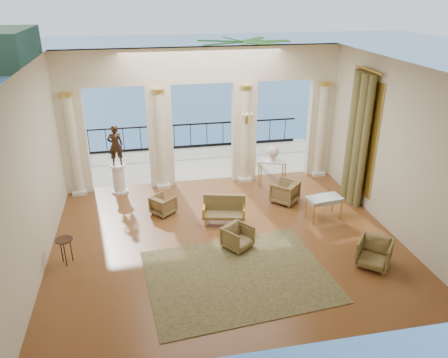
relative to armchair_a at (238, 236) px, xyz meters
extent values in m
plane|color=#4D2F10|center=(-0.22, 0.49, -0.33)|extent=(9.00, 9.00, 0.00)
plane|color=beige|center=(-0.22, -3.51, 1.92)|extent=(9.00, 0.00, 9.00)
plane|color=beige|center=(-4.72, 0.49, 1.92)|extent=(0.00, 8.00, 8.00)
plane|color=beige|center=(4.28, 0.49, 1.92)|extent=(0.00, 8.00, 8.00)
plane|color=white|center=(-0.22, 0.49, 4.17)|extent=(9.00, 9.00, 0.00)
cube|color=beige|center=(-0.22, 4.34, 3.62)|extent=(9.00, 0.30, 1.10)
cube|color=beige|center=(-4.32, 4.34, 1.37)|extent=(0.80, 0.30, 3.40)
cylinder|color=beige|center=(-4.32, 4.16, 1.27)|extent=(0.28, 0.28, 3.20)
cylinder|color=gold|center=(-4.32, 4.16, 2.92)|extent=(0.40, 0.40, 0.12)
cube|color=silver|center=(-4.32, 4.16, -0.27)|extent=(0.45, 0.45, 0.12)
cube|color=beige|center=(-1.62, 4.34, 1.37)|extent=(0.80, 0.30, 3.40)
cylinder|color=beige|center=(-1.62, 4.16, 1.27)|extent=(0.28, 0.28, 3.20)
cylinder|color=gold|center=(-1.62, 4.16, 2.92)|extent=(0.40, 0.40, 0.12)
cube|color=silver|center=(-1.62, 4.16, -0.27)|extent=(0.45, 0.45, 0.12)
cube|color=beige|center=(1.18, 4.34, 1.37)|extent=(0.80, 0.30, 3.40)
cylinder|color=beige|center=(1.18, 4.16, 1.27)|extent=(0.28, 0.28, 3.20)
cylinder|color=gold|center=(1.18, 4.16, 2.92)|extent=(0.40, 0.40, 0.12)
cube|color=silver|center=(1.18, 4.16, -0.27)|extent=(0.45, 0.45, 0.12)
cube|color=beige|center=(3.88, 4.34, 1.37)|extent=(0.80, 0.30, 3.40)
cylinder|color=beige|center=(3.88, 4.16, 1.27)|extent=(0.28, 0.28, 3.20)
cylinder|color=gold|center=(3.88, 4.16, 2.92)|extent=(0.40, 0.40, 0.12)
cube|color=silver|center=(3.88, 4.16, -0.27)|extent=(0.45, 0.45, 0.12)
cube|color=#B3AB93|center=(-0.22, 6.29, -0.38)|extent=(10.00, 3.60, 0.10)
cube|color=black|center=(-0.22, 7.89, 0.67)|extent=(9.00, 0.06, 0.06)
cube|color=black|center=(-0.22, 7.89, -0.28)|extent=(9.00, 0.06, 0.10)
cylinder|color=black|center=(-0.22, 7.89, 0.17)|extent=(0.03, 0.03, 1.00)
cylinder|color=black|center=(-4.32, 7.89, 0.17)|extent=(0.03, 0.03, 1.00)
cylinder|color=black|center=(3.88, 7.89, 0.17)|extent=(0.03, 0.03, 1.00)
cylinder|color=#4C3823|center=(1.78, 7.09, 1.77)|extent=(0.20, 0.20, 4.20)
plane|color=#255791|center=(-0.22, 60.49, -6.33)|extent=(160.00, 160.00, 0.00)
cylinder|color=brown|center=(4.08, 1.54, 1.67)|extent=(0.26, 0.26, 4.00)
cylinder|color=brown|center=(4.04, 1.99, 1.67)|extent=(0.32, 0.32, 4.00)
cylinder|color=brown|center=(4.08, 2.44, 1.67)|extent=(0.26, 0.26, 4.00)
cylinder|color=gold|center=(4.13, 1.99, 3.72)|extent=(0.08, 1.40, 0.08)
cube|color=gold|center=(4.25, 1.99, 1.77)|extent=(0.04, 1.60, 3.40)
cube|color=gold|center=(1.18, 4.02, 1.87)|extent=(0.10, 0.04, 0.25)
cylinder|color=gold|center=(1.04, 3.94, 1.97)|extent=(0.02, 0.02, 0.22)
cylinder|color=gold|center=(1.18, 3.94, 1.97)|extent=(0.02, 0.02, 0.22)
cylinder|color=gold|center=(1.32, 3.94, 1.97)|extent=(0.02, 0.02, 0.22)
cube|color=#33371C|center=(-0.26, -1.20, -0.32)|extent=(4.42, 3.59, 0.02)
imported|color=#4F4225|center=(0.00, 0.00, 0.00)|extent=(0.88, 0.87, 0.66)
imported|color=#4F4225|center=(3.03, -1.40, 0.05)|extent=(1.01, 1.00, 0.76)
imported|color=#4F4225|center=(2.01, 2.27, 0.04)|extent=(1.00, 1.00, 0.75)
imported|color=#4F4225|center=(-1.74, 2.23, -0.02)|extent=(0.83, 0.83, 0.62)
cube|color=#4F4225|center=(-0.11, 1.29, -0.07)|extent=(1.28, 0.76, 0.09)
cube|color=#4F4225|center=(-0.05, 1.51, 0.22)|extent=(1.18, 0.35, 0.49)
cube|color=gold|center=(-0.65, 1.42, 0.09)|extent=(0.18, 0.49, 0.23)
cube|color=gold|center=(0.44, 1.16, 0.09)|extent=(0.18, 0.49, 0.23)
cylinder|color=gold|center=(-0.65, 1.22, -0.22)|extent=(0.04, 0.04, 0.22)
cylinder|color=gold|center=(0.35, 0.98, -0.22)|extent=(0.04, 0.04, 0.22)
cylinder|color=gold|center=(-0.56, 1.60, -0.22)|extent=(0.04, 0.04, 0.22)
cylinder|color=gold|center=(0.44, 1.36, -0.22)|extent=(0.04, 0.04, 0.22)
cube|color=#8EA5B5|center=(2.78, 1.05, 0.32)|extent=(1.04, 0.66, 0.04)
cylinder|color=gold|center=(2.37, 0.77, -0.02)|extent=(0.04, 0.04, 0.63)
cylinder|color=gold|center=(3.25, 0.89, -0.02)|extent=(0.04, 0.04, 0.63)
cylinder|color=gold|center=(2.31, 1.21, -0.02)|extent=(0.04, 0.04, 0.63)
cylinder|color=gold|center=(3.19, 1.33, -0.02)|extent=(0.04, 0.04, 0.63)
cylinder|color=silver|center=(-3.05, 3.99, -0.30)|extent=(0.53, 0.53, 0.07)
cylinder|color=silver|center=(-3.05, 3.99, 0.15)|extent=(0.39, 0.39, 0.85)
cylinder|color=silver|center=(-3.05, 3.99, 0.61)|extent=(0.49, 0.49, 0.05)
imported|color=#302115|center=(-3.05, 3.99, 1.29)|extent=(0.52, 0.39, 1.31)
cube|color=silver|center=(1.98, 3.54, 0.53)|extent=(1.01, 0.66, 0.05)
cylinder|color=gold|center=(1.54, 3.56, 0.09)|extent=(0.05, 0.05, 0.84)
cylinder|color=gold|center=(2.33, 3.27, 0.09)|extent=(0.05, 0.05, 0.84)
cylinder|color=gold|center=(1.63, 3.80, 0.09)|extent=(0.05, 0.05, 0.84)
cylinder|color=gold|center=(2.42, 3.52, 0.09)|extent=(0.05, 0.05, 0.84)
cylinder|color=silver|center=(1.98, 3.54, 0.68)|extent=(0.19, 0.19, 0.24)
sphere|color=#E6A7A5|center=(1.98, 3.54, 0.88)|extent=(0.39, 0.39, 0.39)
cylinder|color=black|center=(-4.22, 0.12, 0.32)|extent=(0.41, 0.41, 0.03)
cylinder|color=black|center=(-4.11, 0.19, -0.01)|extent=(0.03, 0.03, 0.64)
cylinder|color=black|center=(-4.33, 0.19, -0.01)|extent=(0.03, 0.03, 0.64)
cylinder|color=black|center=(-4.22, -0.01, -0.01)|extent=(0.03, 0.03, 0.64)
camera|label=1|loc=(-2.19, -9.37, 5.83)|focal=35.00mm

